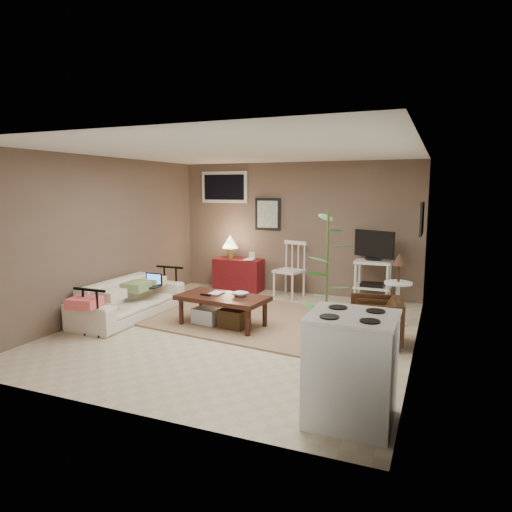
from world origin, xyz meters
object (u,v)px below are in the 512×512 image
at_px(potted_plant, 327,284).
at_px(stove, 351,368).
at_px(coffee_table, 222,309).
at_px(spindle_chair, 290,271).
at_px(side_table, 398,281).
at_px(sofa, 129,293).
at_px(red_console, 238,271).
at_px(tv_stand, 373,266).
at_px(armchair, 375,319).

height_order(potted_plant, stove, potted_plant).
bearing_deg(coffee_table, stove, -41.88).
xyz_separation_m(spindle_chair, potted_plant, (1.40, -3.01, 0.46)).
height_order(spindle_chair, side_table, side_table).
relative_size(sofa, spindle_chair, 1.93).
bearing_deg(sofa, coffee_table, -86.27).
distance_m(red_console, spindle_chair, 1.08).
relative_size(red_console, spindle_chair, 1.07).
bearing_deg(side_table, potted_plant, -105.77).
distance_m(tv_stand, stove, 4.07).
height_order(coffee_table, stove, stove).
bearing_deg(stove, coffee_table, 138.12).
xyz_separation_m(red_console, tv_stand, (2.53, -0.10, 0.29)).
bearing_deg(potted_plant, spindle_chair, 114.91).
xyz_separation_m(tv_stand, stove, (0.41, -4.04, -0.20)).
bearing_deg(stove, tv_stand, 95.76).
relative_size(spindle_chair, side_table, 0.96).
distance_m(side_table, stove, 2.99).
relative_size(coffee_table, armchair, 2.03).
height_order(side_table, potted_plant, potted_plant).
relative_size(spindle_chair, potted_plant, 0.57).
bearing_deg(stove, side_table, 88.24).
height_order(coffee_table, red_console, red_console).
distance_m(red_console, potted_plant, 4.02).
height_order(coffee_table, sofa, sofa).
bearing_deg(spindle_chair, potted_plant, -65.09).
bearing_deg(side_table, red_console, 159.00).
xyz_separation_m(coffee_table, red_console, (-0.77, 2.20, 0.10)).
distance_m(red_console, tv_stand, 2.54).
xyz_separation_m(red_console, spindle_chair, (1.07, -0.11, 0.10)).
bearing_deg(armchair, side_table, 159.99).
distance_m(sofa, red_console, 2.41).
bearing_deg(sofa, spindle_chair, -39.49).
relative_size(coffee_table, potted_plant, 0.75).
height_order(coffee_table, side_table, side_table).
distance_m(sofa, tv_stand, 3.94).
height_order(side_table, armchair, side_table).
xyz_separation_m(spindle_chair, stove, (1.86, -4.03, -0.01)).
bearing_deg(stove, sofa, 153.35).
bearing_deg(stove, red_console, 125.32).
xyz_separation_m(coffee_table, sofa, (-1.50, -0.10, 0.11)).
bearing_deg(stove, spindle_chair, 114.79).
height_order(red_console, spindle_chair, red_console).
xyz_separation_m(sofa, armchair, (3.58, 0.19, -0.05)).
distance_m(spindle_chair, tv_stand, 1.47).
xyz_separation_m(spindle_chair, tv_stand, (1.45, 0.02, 0.19)).
bearing_deg(spindle_chair, stove, -65.21).
distance_m(red_console, side_table, 3.25).
xyz_separation_m(red_console, armchair, (2.85, -2.11, -0.04)).
xyz_separation_m(spindle_chair, side_table, (1.95, -1.05, 0.17)).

